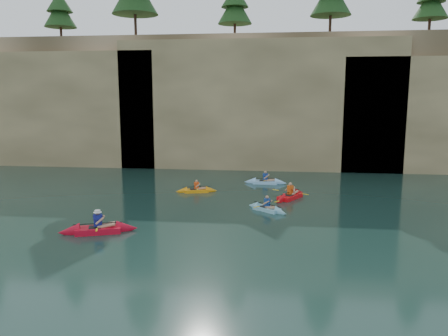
# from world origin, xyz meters

# --- Properties ---
(ground) EXTENTS (160.00, 160.00, 0.00)m
(ground) POSITION_xyz_m (0.00, 0.00, 0.00)
(ground) COLOR black
(ground) RESTS_ON ground
(cliff) EXTENTS (70.00, 16.00, 12.00)m
(cliff) POSITION_xyz_m (0.00, 30.00, 6.00)
(cliff) COLOR tan
(cliff) RESTS_ON ground
(cliff_slab_west) EXTENTS (26.00, 2.40, 10.56)m
(cliff_slab_west) POSITION_xyz_m (-20.00, 22.60, 5.28)
(cliff_slab_west) COLOR tan
(cliff_slab_west) RESTS_ON ground
(cliff_slab_center) EXTENTS (24.00, 2.40, 11.40)m
(cliff_slab_center) POSITION_xyz_m (2.00, 22.60, 5.70)
(cliff_slab_center) COLOR tan
(cliff_slab_center) RESTS_ON ground
(sea_cave_west) EXTENTS (4.50, 1.00, 4.00)m
(sea_cave_west) POSITION_xyz_m (-18.00, 21.95, 2.00)
(sea_cave_west) COLOR black
(sea_cave_west) RESTS_ON ground
(sea_cave_center) EXTENTS (3.50, 1.00, 3.20)m
(sea_cave_center) POSITION_xyz_m (-4.00, 21.95, 1.60)
(sea_cave_center) COLOR black
(sea_cave_center) RESTS_ON ground
(sea_cave_east) EXTENTS (5.00, 1.00, 4.50)m
(sea_cave_east) POSITION_xyz_m (10.00, 21.95, 2.25)
(sea_cave_east) COLOR black
(sea_cave_east) RESTS_ON ground
(main_kayaker) EXTENTS (3.69, 2.34, 1.35)m
(main_kayaker) POSITION_xyz_m (-4.62, 3.41, 0.18)
(main_kayaker) COLOR red
(main_kayaker) RESTS_ON ground
(kayaker_orange) EXTENTS (2.84, 2.06, 1.05)m
(kayaker_orange) POSITION_xyz_m (-1.63, 12.56, 0.13)
(kayaker_orange) COLOR #FF9B10
(kayaker_orange) RESTS_ON ground
(kayaker_ltblue_near) EXTENTS (2.55, 2.24, 1.08)m
(kayaker_ltblue_near) POSITION_xyz_m (3.14, 8.35, 0.13)
(kayaker_ltblue_near) COLOR #82C4DB
(kayaker_ltblue_near) RESTS_ON ground
(kayaker_red_far) EXTENTS (2.40, 3.37, 1.27)m
(kayaker_red_far) POSITION_xyz_m (4.51, 11.47, 0.16)
(kayaker_red_far) COLOR red
(kayaker_red_far) RESTS_ON ground
(kayaker_ltblue_mid) EXTENTS (3.14, 2.34, 1.18)m
(kayaker_ltblue_mid) POSITION_xyz_m (2.85, 15.96, 0.15)
(kayaker_ltblue_mid) COLOR #98CFFF
(kayaker_ltblue_mid) RESTS_ON ground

